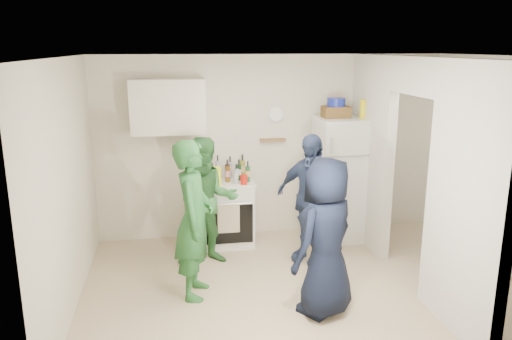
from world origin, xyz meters
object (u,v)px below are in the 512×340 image
at_px(person_nook, 457,192).
at_px(wicker_basket, 336,112).
at_px(person_navy, 326,237).
at_px(person_green_left, 194,220).
at_px(person_green_center, 207,202).
at_px(fridge, 341,179).
at_px(yellow_cup_stack_top, 363,109).
at_px(stove, 226,212).
at_px(person_denim, 310,199).
at_px(blue_bowl, 336,102).

bearing_deg(person_nook, wicker_basket, -132.14).
bearing_deg(person_navy, wicker_basket, -147.10).
height_order(person_green_left, person_green_center, person_green_left).
bearing_deg(fridge, wicker_basket, 153.43).
height_order(yellow_cup_stack_top, person_green_center, yellow_cup_stack_top).
height_order(yellow_cup_stack_top, person_navy, yellow_cup_stack_top).
xyz_separation_m(stove, person_navy, (0.77, -1.96, 0.36)).
relative_size(wicker_basket, person_navy, 0.22).
relative_size(person_denim, person_nook, 0.87).
bearing_deg(yellow_cup_stack_top, fridge, 155.56).
distance_m(yellow_cup_stack_top, person_navy, 2.33).
distance_m(person_green_left, person_green_center, 0.81).
xyz_separation_m(person_denim, person_navy, (-0.19, -1.24, -0.00)).
bearing_deg(wicker_basket, person_nook, -44.42).
bearing_deg(yellow_cup_stack_top, wicker_basket, 154.89).
bearing_deg(wicker_basket, person_navy, -110.12).
height_order(fridge, yellow_cup_stack_top, yellow_cup_stack_top).
height_order(stove, fridge, fridge).
relative_size(wicker_basket, person_green_center, 0.22).
bearing_deg(blue_bowl, person_denim, -125.99).
height_order(blue_bowl, person_navy, blue_bowl).
height_order(stove, person_green_center, person_green_center).
relative_size(blue_bowl, person_denim, 0.15).
bearing_deg(person_green_center, yellow_cup_stack_top, 9.44).
xyz_separation_m(fridge, wicker_basket, (-0.10, 0.05, 0.91)).
height_order(wicker_basket, person_green_left, wicker_basket).
relative_size(wicker_basket, person_green_left, 0.21).
xyz_separation_m(person_green_center, person_navy, (1.05, -1.37, 0.01)).
relative_size(person_green_center, person_denim, 0.98).
xyz_separation_m(person_navy, person_nook, (1.89, 0.84, 0.12)).
distance_m(yellow_cup_stack_top, person_nook, 1.57).
xyz_separation_m(fridge, person_nook, (1.06, -1.09, 0.08)).
distance_m(wicker_basket, person_navy, 2.31).
xyz_separation_m(stove, wicker_basket, (1.49, 0.02, 1.32)).
bearing_deg(person_green_center, person_green_left, -106.75).
relative_size(blue_bowl, person_navy, 0.15).
bearing_deg(fridge, person_green_center, -163.42).
xyz_separation_m(stove, fridge, (1.59, -0.03, 0.40)).
distance_m(wicker_basket, person_green_left, 2.58).
height_order(blue_bowl, person_green_left, blue_bowl).
height_order(fridge, person_denim, fridge).
xyz_separation_m(fridge, person_green_left, (-2.07, -1.34, 0.01)).
distance_m(fridge, person_navy, 2.10).
bearing_deg(person_green_left, yellow_cup_stack_top, -49.98).
distance_m(blue_bowl, person_green_left, 2.63).
distance_m(stove, person_denim, 1.25).
height_order(wicker_basket, person_navy, wicker_basket).
bearing_deg(stove, person_green_center, -115.85).
distance_m(person_denim, person_nook, 1.75).
distance_m(person_green_left, person_nook, 3.14).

